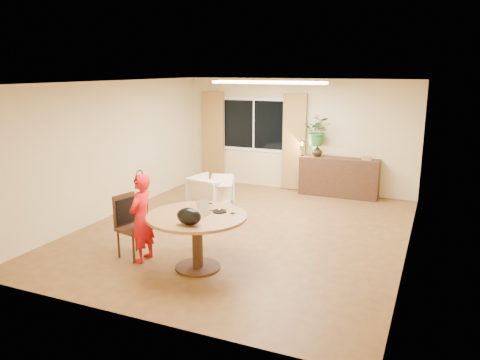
# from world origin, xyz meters

# --- Properties ---
(floor) EXTENTS (6.50, 6.50, 0.00)m
(floor) POSITION_xyz_m (0.00, 0.00, 0.00)
(floor) COLOR brown
(floor) RESTS_ON ground
(ceiling) EXTENTS (6.50, 6.50, 0.00)m
(ceiling) POSITION_xyz_m (0.00, 0.00, 2.60)
(ceiling) COLOR white
(ceiling) RESTS_ON wall_back
(wall_back) EXTENTS (5.50, 0.00, 5.50)m
(wall_back) POSITION_xyz_m (0.00, 3.25, 1.30)
(wall_back) COLOR #D2BE89
(wall_back) RESTS_ON floor
(wall_left) EXTENTS (0.00, 6.50, 6.50)m
(wall_left) POSITION_xyz_m (-2.75, 0.00, 1.30)
(wall_left) COLOR #D2BE89
(wall_left) RESTS_ON floor
(wall_right) EXTENTS (0.00, 6.50, 6.50)m
(wall_right) POSITION_xyz_m (2.75, 0.00, 1.30)
(wall_right) COLOR #D2BE89
(wall_right) RESTS_ON floor
(window) EXTENTS (1.70, 0.03, 1.30)m
(window) POSITION_xyz_m (-1.10, 3.23, 1.50)
(window) COLOR white
(window) RESTS_ON wall_back
(curtain_left) EXTENTS (0.55, 0.08, 2.25)m
(curtain_left) POSITION_xyz_m (-2.15, 3.15, 1.15)
(curtain_left) COLOR brown
(curtain_left) RESTS_ON wall_back
(curtain_right) EXTENTS (0.55, 0.08, 2.25)m
(curtain_right) POSITION_xyz_m (-0.05, 3.15, 1.15)
(curtain_right) COLOR brown
(curtain_right) RESTS_ON wall_back
(ceiling_panel) EXTENTS (2.20, 0.35, 0.05)m
(ceiling_panel) POSITION_xyz_m (0.00, 1.20, 2.57)
(ceiling_panel) COLOR white
(ceiling_panel) RESTS_ON ceiling
(dining_table) EXTENTS (1.42, 1.42, 0.81)m
(dining_table) POSITION_xyz_m (0.02, -1.73, 0.64)
(dining_table) COLOR brown
(dining_table) RESTS_ON floor
(dining_chair) EXTENTS (0.55, 0.52, 0.97)m
(dining_chair) POSITION_xyz_m (-1.07, -1.74, 0.48)
(dining_chair) COLOR #301E10
(dining_chair) RESTS_ON floor
(child) EXTENTS (0.50, 0.34, 1.33)m
(child) POSITION_xyz_m (-0.88, -1.80, 0.67)
(child) COLOR #B5290D
(child) RESTS_ON floor
(laptop) EXTENTS (0.39, 0.29, 0.24)m
(laptop) POSITION_xyz_m (-0.04, -1.71, 0.93)
(laptop) COLOR #B7B7BC
(laptop) RESTS_ON dining_table
(tumbler) EXTENTS (0.07, 0.07, 0.11)m
(tumbler) POSITION_xyz_m (0.10, -1.48, 0.86)
(tumbler) COLOR white
(tumbler) RESTS_ON dining_table
(wine_glass) EXTENTS (0.08, 0.08, 0.21)m
(wine_glass) POSITION_xyz_m (0.45, -1.48, 0.91)
(wine_glass) COLOR white
(wine_glass) RESTS_ON dining_table
(pot_lid) EXTENTS (0.23, 0.23, 0.03)m
(pot_lid) POSITION_xyz_m (0.25, -1.48, 0.83)
(pot_lid) COLOR white
(pot_lid) RESTS_ON dining_table
(handbag) EXTENTS (0.40, 0.31, 0.23)m
(handbag) POSITION_xyz_m (0.13, -2.16, 0.93)
(handbag) COLOR black
(handbag) RESTS_ON dining_table
(armchair) EXTENTS (0.85, 0.87, 0.68)m
(armchair) POSITION_xyz_m (-1.19, 1.05, 0.34)
(armchair) COLOR beige
(armchair) RESTS_ON floor
(throw) EXTENTS (0.61, 0.67, 0.03)m
(throw) POSITION_xyz_m (-0.90, 1.00, 0.69)
(throw) COLOR beige
(throw) RESTS_ON armchair
(sideboard) EXTENTS (1.75, 0.43, 0.88)m
(sideboard) POSITION_xyz_m (1.06, 3.01, 0.44)
(sideboard) COLOR #301E10
(sideboard) RESTS_ON floor
(vase) EXTENTS (0.29, 0.29, 0.25)m
(vase) POSITION_xyz_m (0.54, 3.01, 1.00)
(vase) COLOR black
(vase) RESTS_ON sideboard
(bouquet) EXTENTS (0.63, 0.56, 0.66)m
(bouquet) POSITION_xyz_m (0.53, 3.01, 1.45)
(bouquet) COLOR #296F2D
(bouquet) RESTS_ON vase
(book_stack) EXTENTS (0.25, 0.22, 0.09)m
(book_stack) POSITION_xyz_m (1.65, 3.01, 0.92)
(book_stack) COLOR brown
(book_stack) RESTS_ON sideboard
(desk_lamp) EXTENTS (0.16, 0.16, 0.36)m
(desk_lamp) POSITION_xyz_m (0.20, 2.96, 1.05)
(desk_lamp) COLOR black
(desk_lamp) RESTS_ON sideboard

